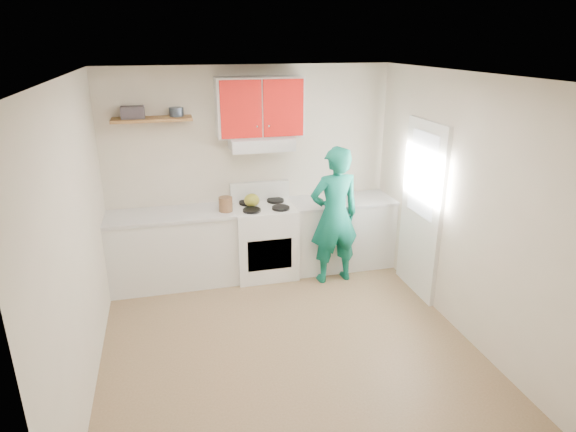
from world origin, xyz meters
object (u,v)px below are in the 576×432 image
object	(u,v)px
person	(334,216)
stove	(265,240)
tin	(176,112)
crock	(226,205)
kettle	(252,200)

from	to	relation	value
person	stove	bearing A→B (deg)	-29.58
tin	person	world-z (taller)	tin
stove	tin	size ratio (longest dim) A/B	5.54
crock	tin	bearing A→B (deg)	150.42
stove	person	size ratio (longest dim) A/B	0.54
stove	person	xyz separation A→B (m)	(0.79, -0.38, 0.40)
tin	person	size ratio (longest dim) A/B	0.10
kettle	person	world-z (taller)	person
stove	person	bearing A→B (deg)	-25.78
kettle	crock	bearing A→B (deg)	-169.18
kettle	crock	size ratio (longest dim) A/B	0.97
stove	crock	size ratio (longest dim) A/B	4.65
kettle	person	xyz separation A→B (m)	(0.94, -0.42, -0.14)
tin	kettle	size ratio (longest dim) A/B	0.87
kettle	crock	distance (m)	0.35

